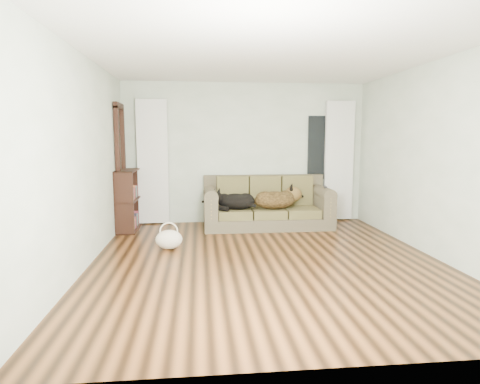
{
  "coord_description": "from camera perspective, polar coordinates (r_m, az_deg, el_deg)",
  "views": [
    {
      "loc": [
        -0.86,
        -5.01,
        1.58
      ],
      "look_at": [
        -0.18,
        1.6,
        0.69
      ],
      "focal_mm": 30.0,
      "sensor_mm": 36.0,
      "label": 1
    }
  ],
  "objects": [
    {
      "name": "wall_right",
      "position": [
        5.9,
        26.04,
        4.15
      ],
      "size": [
        0.04,
        5.0,
        2.6
      ],
      "primitive_type": "cube",
      "color": "silver",
      "rests_on": "ground"
    },
    {
      "name": "door_casing",
      "position": [
        7.21,
        -16.56,
        3.12
      ],
      "size": [
        0.07,
        0.6,
        2.1
      ],
      "primitive_type": "cube",
      "color": "black",
      "rests_on": "ground"
    },
    {
      "name": "floor",
      "position": [
        5.32,
        3.78,
        -9.64
      ],
      "size": [
        5.0,
        5.0,
        0.0
      ],
      "primitive_type": "plane",
      "color": "black",
      "rests_on": "ground"
    },
    {
      "name": "curtain_left",
      "position": [
        7.49,
        -12.3,
        4.19
      ],
      "size": [
        0.55,
        0.08,
        2.25
      ],
      "primitive_type": "cube",
      "color": "white",
      "rests_on": "ground"
    },
    {
      "name": "window_pane",
      "position": [
        7.83,
        11.39,
        6.19
      ],
      "size": [
        0.5,
        0.03,
        1.2
      ],
      "primitive_type": "cube",
      "color": "black",
      "rests_on": "wall_back"
    },
    {
      "name": "curtain_right",
      "position": [
        7.9,
        13.89,
        4.31
      ],
      "size": [
        0.55,
        0.08,
        2.25
      ],
      "primitive_type": "cube",
      "color": "white",
      "rests_on": "ground"
    },
    {
      "name": "tote_bag",
      "position": [
        5.87,
        -10.08,
        -6.48
      ],
      "size": [
        0.45,
        0.39,
        0.28
      ],
      "primitive_type": "ellipsoid",
      "rotation": [
        0.0,
        0.0,
        -0.28
      ],
      "color": "beige",
      "rests_on": "floor"
    },
    {
      "name": "tv_remote",
      "position": [
        7.2,
        12.05,
        0.71
      ],
      "size": [
        0.09,
        0.2,
        0.02
      ],
      "primitive_type": "cube",
      "rotation": [
        0.0,
        0.0,
        -0.22
      ],
      "color": "black",
      "rests_on": "sofa"
    },
    {
      "name": "ceiling",
      "position": [
        5.18,
        4.04,
        18.98
      ],
      "size": [
        5.0,
        5.0,
        0.0
      ],
      "primitive_type": "plane",
      "color": "white",
      "rests_on": "ground"
    },
    {
      "name": "wall_left",
      "position": [
        5.21,
        -21.37,
        4.04
      ],
      "size": [
        0.04,
        5.0,
        2.6
      ],
      "primitive_type": "cube",
      "color": "silver",
      "rests_on": "ground"
    },
    {
      "name": "sofa",
      "position": [
        7.18,
        3.89,
        -1.42
      ],
      "size": [
        2.25,
        0.97,
        0.92
      ],
      "primitive_type": "cube",
      "color": "#3D3C2A",
      "rests_on": "floor"
    },
    {
      "name": "dog_black_lab",
      "position": [
        7.0,
        -0.9,
        -1.39
      ],
      "size": [
        0.78,
        0.65,
        0.28
      ],
      "primitive_type": "ellipsoid",
      "rotation": [
        0.0,
        0.0,
        -0.33
      ],
      "color": "black",
      "rests_on": "sofa"
    },
    {
      "name": "dog_shepherd",
      "position": [
        7.11,
        5.25,
        -1.2
      ],
      "size": [
        0.8,
        0.59,
        0.34
      ],
      "primitive_type": "ellipsoid",
      "rotation": [
        0.0,
        0.0,
        3.2
      ],
      "color": "black",
      "rests_on": "sofa"
    },
    {
      "name": "wall_back",
      "position": [
        7.56,
        0.7,
        5.53
      ],
      "size": [
        4.5,
        0.04,
        2.6
      ],
      "primitive_type": "cube",
      "color": "silver",
      "rests_on": "ground"
    },
    {
      "name": "bookshelf",
      "position": [
        7.19,
        -15.61,
        -1.27
      ],
      "size": [
        0.33,
        0.84,
        1.05
      ],
      "primitive_type": "cube",
      "rotation": [
        0.0,
        0.0,
        0.02
      ],
      "color": "black",
      "rests_on": "floor"
    }
  ]
}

